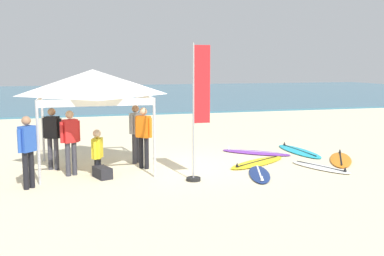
# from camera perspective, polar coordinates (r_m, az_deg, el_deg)

# --- Properties ---
(ground_plane) EXTENTS (80.00, 80.00, 0.00)m
(ground_plane) POSITION_cam_1_polar(r_m,az_deg,el_deg) (13.19, -1.96, -4.73)
(ground_plane) COLOR beige
(sea) EXTENTS (80.00, 36.00, 0.10)m
(sea) POSITION_cam_1_polar(r_m,az_deg,el_deg) (43.92, -11.73, 4.10)
(sea) COLOR #386B84
(sea) RESTS_ON ground
(canopy_tent) EXTENTS (2.94, 2.94, 2.75)m
(canopy_tent) POSITION_cam_1_polar(r_m,az_deg,el_deg) (12.84, -12.19, 5.51)
(canopy_tent) COLOR #B7B7BC
(canopy_tent) RESTS_ON ground
(surfboard_yellow) EXTENTS (2.39, 1.80, 0.19)m
(surfboard_yellow) POSITION_cam_1_polar(r_m,az_deg,el_deg) (13.61, 8.12, -4.25)
(surfboard_yellow) COLOR yellow
(surfboard_yellow) RESTS_ON ground
(surfboard_purple) EXTENTS (2.16, 1.92, 0.19)m
(surfboard_purple) POSITION_cam_1_polar(r_m,az_deg,el_deg) (15.12, 7.88, -3.02)
(surfboard_purple) COLOR purple
(surfboard_purple) RESTS_ON ground
(surfboard_cyan) EXTENTS (0.72, 2.50, 0.19)m
(surfboard_cyan) POSITION_cam_1_polar(r_m,az_deg,el_deg) (15.60, 13.13, -2.81)
(surfboard_cyan) COLOR #23B2CC
(surfboard_cyan) RESTS_ON ground
(surfboard_orange) EXTENTS (1.74, 2.28, 0.19)m
(surfboard_orange) POSITION_cam_1_polar(r_m,az_deg,el_deg) (14.59, 17.96, -3.73)
(surfboard_orange) COLOR orange
(surfboard_orange) RESTS_ON ground
(surfboard_white) EXTENTS (1.20, 2.00, 0.19)m
(surfboard_white) POSITION_cam_1_polar(r_m,az_deg,el_deg) (13.35, 15.67, -4.71)
(surfboard_white) COLOR white
(surfboard_white) RESTS_ON ground
(surfboard_navy) EXTENTS (1.15, 2.03, 0.19)m
(surfboard_navy) POSITION_cam_1_polar(r_m,az_deg,el_deg) (12.21, 8.37, -5.67)
(surfboard_navy) COLOR navy
(surfboard_navy) RESTS_ON ground
(person_red) EXTENTS (0.51, 0.35, 1.71)m
(person_red) POSITION_cam_1_polar(r_m,az_deg,el_deg) (12.29, -14.85, -1.24)
(person_red) COLOR #383842
(person_red) RESTS_ON ground
(person_black) EXTENTS (0.51, 0.35, 1.71)m
(person_black) POSITION_cam_1_polar(r_m,az_deg,el_deg) (13.11, -16.92, -0.75)
(person_black) COLOR #383842
(person_black) RESTS_ON ground
(person_blue) EXTENTS (0.41, 0.43, 1.71)m
(person_blue) POSITION_cam_1_polar(r_m,az_deg,el_deg) (11.30, -19.74, -2.23)
(person_blue) COLOR black
(person_blue) RESTS_ON ground
(person_orange) EXTENTS (0.41, 0.42, 1.71)m
(person_orange) POSITION_cam_1_polar(r_m,az_deg,el_deg) (12.76, -6.03, -0.68)
(person_orange) COLOR black
(person_orange) RESTS_ON ground
(person_grey) EXTENTS (0.40, 0.44, 1.71)m
(person_grey) POSITION_cam_1_polar(r_m,az_deg,el_deg) (13.51, -6.99, -0.22)
(person_grey) COLOR #383842
(person_grey) RESTS_ON ground
(person_yellow) EXTENTS (0.33, 0.52, 1.20)m
(person_yellow) POSITION_cam_1_polar(r_m,az_deg,el_deg) (12.30, -11.66, -2.70)
(person_yellow) COLOR black
(person_yellow) RESTS_ON ground
(banner_flag) EXTENTS (0.60, 0.36, 3.40)m
(banner_flag) POSITION_cam_1_polar(r_m,az_deg,el_deg) (11.30, 0.74, 1.24)
(banner_flag) COLOR #99999E
(banner_flag) RESTS_ON ground
(gear_bag_near_tent) EXTENTS (0.50, 0.67, 0.28)m
(gear_bag_near_tent) POSITION_cam_1_polar(r_m,az_deg,el_deg) (12.02, -11.05, -5.45)
(gear_bag_near_tent) COLOR #232328
(gear_bag_near_tent) RESTS_ON ground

